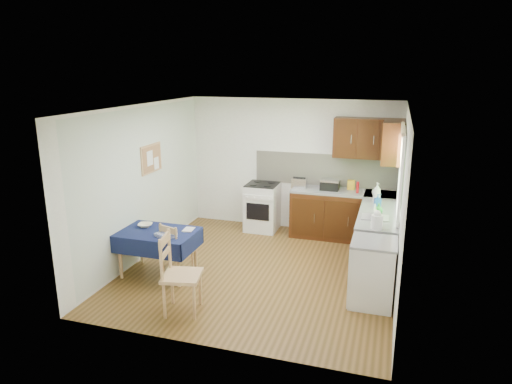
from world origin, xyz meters
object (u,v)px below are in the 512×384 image
(chair_far, at_px, (175,249))
(sandwich_press, at_px, (330,184))
(dish_rack, at_px, (375,217))
(chair_near, at_px, (178,271))
(toaster, at_px, (299,183))
(kettle, at_px, (377,221))
(dining_table, at_px, (158,238))

(chair_far, relative_size, sandwich_press, 2.61)
(chair_far, xyz_separation_m, dish_rack, (2.79, 0.99, 0.46))
(chair_near, bearing_deg, sandwich_press, -35.47)
(toaster, distance_m, dish_rack, 2.00)
(chair_far, relative_size, kettle, 3.24)
(chair_near, bearing_deg, dish_rack, -63.21)
(chair_far, relative_size, dish_rack, 2.20)
(chair_far, bearing_deg, dining_table, 10.83)
(dining_table, bearing_deg, kettle, -4.67)
(toaster, xyz_separation_m, kettle, (1.48, -1.86, 0.02))
(chair_far, xyz_separation_m, chair_near, (0.48, -0.87, 0.10))
(dining_table, distance_m, toaster, 2.90)
(dining_table, height_order, chair_near, chair_near)
(sandwich_press, bearing_deg, chair_near, -91.31)
(kettle, bearing_deg, chair_far, -169.56)
(kettle, bearing_deg, dining_table, -171.20)
(chair_far, height_order, chair_near, chair_near)
(dish_rack, xyz_separation_m, kettle, (0.04, -0.47, 0.10))
(dining_table, bearing_deg, chair_far, -20.48)
(toaster, bearing_deg, chair_far, -121.26)
(toaster, distance_m, sandwich_press, 0.56)
(chair_near, bearing_deg, dining_table, 28.68)
(chair_far, distance_m, chair_near, 1.00)
(chair_near, height_order, sandwich_press, sandwich_press)
(chair_near, relative_size, dish_rack, 2.68)
(dining_table, xyz_separation_m, kettle, (3.13, 0.48, 0.43))
(chair_near, xyz_separation_m, toaster, (0.87, 3.25, 0.44))
(chair_far, bearing_deg, dish_rack, -142.61)
(sandwich_press, bearing_deg, kettle, -42.30)
(dining_table, xyz_separation_m, chair_far, (0.30, -0.04, -0.13))
(chair_near, bearing_deg, toaster, -27.08)
(chair_far, xyz_separation_m, toaster, (1.35, 2.38, 0.54))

